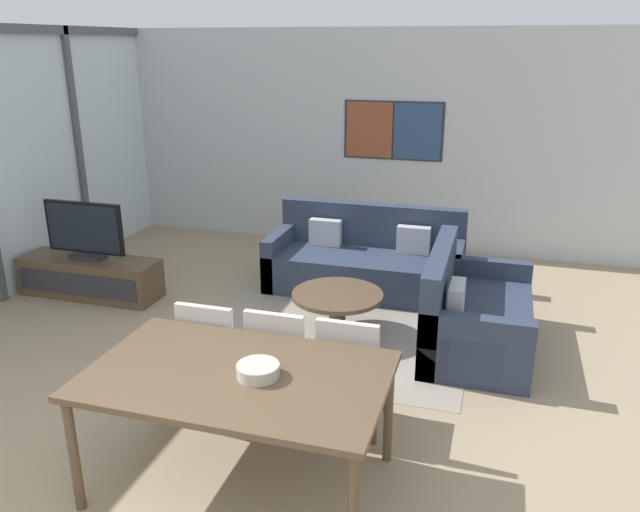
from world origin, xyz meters
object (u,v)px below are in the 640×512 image
(sofa_main, at_px, (366,263))
(dining_chair_centre, at_px, (281,357))
(television, at_px, (85,232))
(fruit_bowl, at_px, (258,370))
(dining_chair_left, at_px, (214,348))
(coffee_table, at_px, (337,303))
(dining_table, at_px, (238,382))
(tv_console, at_px, (90,277))
(sofa_side, at_px, (469,317))
(dining_chair_right, at_px, (351,366))

(sofa_main, xyz_separation_m, dining_chair_centre, (-0.02, -2.71, 0.22))
(television, distance_m, fruit_bowl, 3.76)
(dining_chair_left, bearing_deg, coffee_table, 70.72)
(coffee_table, height_order, dining_chair_left, dining_chair_left)
(television, bearing_deg, coffee_table, -2.80)
(sofa_main, relative_size, dining_table, 1.19)
(tv_console, height_order, sofa_side, sofa_side)
(coffee_table, height_order, dining_chair_centre, dining_chair_centre)
(television, height_order, dining_chair_left, television)
(dining_table, height_order, fruit_bowl, fruit_bowl)
(tv_console, xyz_separation_m, dining_chair_right, (3.30, -1.62, 0.29))
(sofa_side, bearing_deg, dining_chair_right, 155.79)
(sofa_main, xyz_separation_m, dining_chair_right, (0.49, -2.71, 0.22))
(tv_console, xyz_separation_m, fruit_bowl, (2.92, -2.37, 0.61))
(television, xyz_separation_m, sofa_side, (4.00, -0.05, -0.44))
(television, xyz_separation_m, sofa_main, (2.80, 1.09, -0.44))
(dining_table, bearing_deg, fruit_bowl, -2.85)
(sofa_main, xyz_separation_m, fruit_bowl, (0.12, -3.46, 0.54))
(dining_chair_left, xyz_separation_m, fruit_bowl, (0.65, -0.72, 0.32))
(sofa_side, bearing_deg, sofa_main, 46.52)
(tv_console, xyz_separation_m, dining_chair_left, (2.28, -1.64, 0.29))
(dining_chair_left, bearing_deg, dining_chair_centre, 2.48)
(coffee_table, bearing_deg, fruit_bowl, -86.93)
(sofa_main, height_order, sofa_side, same)
(tv_console, height_order, dining_chair_right, dining_chair_right)
(sofa_side, relative_size, dining_chair_right, 1.75)
(dining_chair_right, bearing_deg, dining_chair_left, -178.35)
(sofa_main, bearing_deg, dining_chair_left, -100.92)
(sofa_main, height_order, dining_chair_centre, sofa_main)
(tv_console, distance_m, dining_table, 3.69)
(fruit_bowl, bearing_deg, dining_chair_right, 63.57)
(sofa_side, relative_size, dining_chair_centre, 1.75)
(television, relative_size, dining_chair_left, 1.02)
(sofa_main, relative_size, fruit_bowl, 8.28)
(dining_chair_left, bearing_deg, sofa_side, 42.79)
(dining_chair_centre, relative_size, fruit_bowl, 3.51)
(dining_chair_centre, height_order, fruit_bowl, dining_chair_centre)
(tv_console, xyz_separation_m, television, (0.00, 0.00, 0.51))
(tv_console, relative_size, sofa_side, 0.98)
(sofa_main, height_order, dining_chair_left, sofa_main)
(dining_chair_left, bearing_deg, fruit_bowl, -48.15)
(tv_console, relative_size, dining_chair_centre, 1.72)
(dining_chair_right, bearing_deg, dining_table, -124.42)
(coffee_table, distance_m, dining_chair_left, 1.61)
(sofa_side, height_order, fruit_bowl, sofa_side)
(tv_console, relative_size, dining_table, 0.87)
(television, height_order, sofa_side, television)
(sofa_main, height_order, dining_table, sofa_main)
(sofa_side, height_order, dining_chair_right, sofa_side)
(tv_console, bearing_deg, sofa_main, 21.25)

